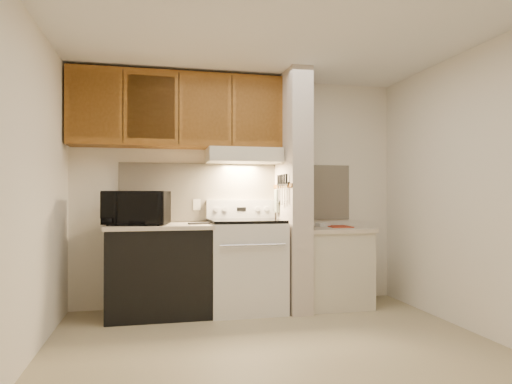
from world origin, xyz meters
name	(u,v)px	position (x,y,z in m)	size (l,w,h in m)	color
floor	(274,347)	(0.00, 0.00, 0.00)	(3.60, 3.60, 0.00)	tan
ceiling	(274,32)	(0.00, 0.00, 2.50)	(3.60, 3.60, 0.00)	white
wall_back	(240,191)	(0.00, 1.50, 1.25)	(3.60, 0.02, 2.50)	white
wall_left	(29,189)	(-1.80, 0.00, 1.25)	(0.02, 3.00, 2.50)	white
wall_right	(472,190)	(1.80, 0.00, 1.25)	(0.02, 3.00, 2.50)	white
backsplash	(240,192)	(0.00, 1.49, 1.24)	(2.60, 0.02, 0.63)	beige
range_body	(246,266)	(0.00, 1.16, 0.46)	(0.76, 0.65, 0.92)	silver
oven_window	(252,267)	(0.00, 0.84, 0.50)	(0.50, 0.01, 0.30)	black
oven_handle	(253,245)	(0.00, 0.80, 0.72)	(0.02, 0.02, 0.65)	silver
cooktop	(246,221)	(0.00, 1.16, 0.94)	(0.74, 0.64, 0.03)	black
range_backguard	(241,209)	(0.00, 1.44, 1.05)	(0.76, 0.08, 0.20)	silver
range_display	(241,209)	(0.00, 1.40, 1.05)	(0.10, 0.01, 0.04)	black
range_knob_left_outer	(216,209)	(-0.28, 1.40, 1.05)	(0.05, 0.05, 0.02)	silver
range_knob_left_inner	(225,209)	(-0.18, 1.40, 1.05)	(0.05, 0.05, 0.02)	silver
range_knob_right_inner	(258,209)	(0.18, 1.40, 1.05)	(0.05, 0.05, 0.02)	silver
range_knob_right_outer	(266,209)	(0.28, 1.40, 1.05)	(0.05, 0.05, 0.02)	silver
dishwasher_front	(159,272)	(-0.88, 1.17, 0.43)	(1.00, 0.63, 0.87)	black
left_countertop	(160,226)	(-0.88, 1.17, 0.89)	(1.04, 0.67, 0.04)	beige
spoon_rest	(200,223)	(-0.48, 1.11, 0.92)	(0.23, 0.07, 0.02)	black
teal_jar	(125,219)	(-1.23, 1.39, 0.96)	(0.09, 0.09, 0.10)	#1D5F5E
outlet	(197,205)	(-0.48, 1.48, 1.10)	(0.08, 0.01, 0.12)	beige
microwave	(137,208)	(-1.10, 1.15, 1.08)	(0.60, 0.41, 0.33)	black
partition_pillar	(293,191)	(0.51, 1.15, 1.25)	(0.22, 0.70, 2.50)	beige
pillar_trim	(282,186)	(0.39, 1.15, 1.30)	(0.01, 0.70, 0.04)	brown
knife_strip	(283,184)	(0.39, 1.10, 1.32)	(0.02, 0.42, 0.04)	black
knife_blade_a	(286,193)	(0.38, 0.94, 1.22)	(0.01, 0.04, 0.16)	silver
knife_handle_a	(287,179)	(0.38, 0.93, 1.37)	(0.02, 0.02, 0.10)	black
knife_blade_b	(284,194)	(0.38, 1.01, 1.21)	(0.01, 0.04, 0.18)	silver
knife_handle_b	(284,179)	(0.38, 1.02, 1.37)	(0.02, 0.02, 0.10)	black
knife_blade_c	(282,195)	(0.38, 1.10, 1.20)	(0.01, 0.04, 0.20)	silver
knife_handle_c	(282,179)	(0.38, 1.10, 1.37)	(0.02, 0.02, 0.10)	black
knife_blade_d	(280,194)	(0.38, 1.19, 1.22)	(0.01, 0.04, 0.16)	silver
knife_handle_d	(280,179)	(0.38, 1.17, 1.37)	(0.02, 0.02, 0.10)	black
knife_blade_e	(278,194)	(0.38, 1.26, 1.21)	(0.01, 0.04, 0.18)	silver
knife_handle_e	(278,180)	(0.38, 1.25, 1.37)	(0.02, 0.02, 0.10)	black
oven_mitt	(277,201)	(0.38, 1.32, 1.14)	(0.03, 0.10, 0.25)	gray
right_cab_base	(333,269)	(0.97, 1.15, 0.40)	(0.70, 0.60, 0.81)	beige
right_countertop	(333,229)	(0.97, 1.15, 0.83)	(0.74, 0.64, 0.04)	beige
red_folder	(339,226)	(1.07, 1.22, 0.86)	(0.23, 0.31, 0.01)	#9C2F18
white_box	(323,225)	(0.92, 1.33, 0.87)	(0.14, 0.09, 0.04)	white
range_hood	(244,156)	(0.00, 1.28, 1.62)	(0.78, 0.44, 0.15)	beige
hood_lip	(247,158)	(0.00, 1.07, 1.58)	(0.78, 0.04, 0.06)	beige
upper_cabinets	(178,111)	(-0.69, 1.32, 2.08)	(2.18, 0.33, 0.77)	brown
cab_door_a	(94,105)	(-1.51, 1.17, 2.08)	(0.46, 0.01, 0.63)	brown
cab_gap_a	(123,106)	(-1.23, 1.16, 2.08)	(0.01, 0.01, 0.73)	black
cab_door_b	(151,107)	(-0.96, 1.17, 2.08)	(0.46, 0.01, 0.63)	brown
cab_gap_b	(179,108)	(-0.69, 1.16, 2.08)	(0.01, 0.01, 0.73)	black
cab_door_c	(206,109)	(-0.42, 1.17, 2.08)	(0.46, 0.01, 0.63)	brown
cab_gap_c	(232,110)	(-0.14, 1.16, 2.08)	(0.01, 0.01, 0.73)	black
cab_door_d	(257,111)	(0.13, 1.17, 2.08)	(0.46, 0.01, 0.63)	brown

